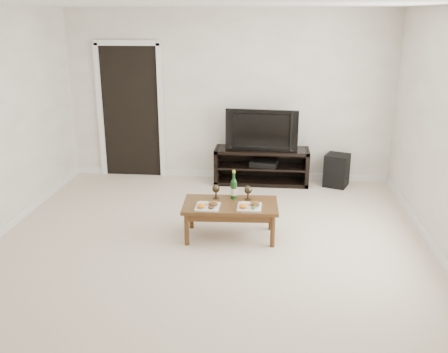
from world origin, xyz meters
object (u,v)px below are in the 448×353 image
(media_console, at_px, (261,166))
(subwoofer, at_px, (337,170))
(television, at_px, (262,129))
(coffee_table, at_px, (230,220))

(media_console, bearing_deg, subwoofer, -0.96)
(subwoofer, bearing_deg, television, -159.53)
(subwoofer, relative_size, coffee_table, 0.46)
(television, height_order, subwoofer, television)
(media_console, relative_size, subwoofer, 2.89)
(coffee_table, bearing_deg, television, 81.19)
(television, bearing_deg, media_console, 0.00)
(television, height_order, coffee_table, television)
(media_console, bearing_deg, coffee_table, -98.81)
(media_console, xyz_separation_m, television, (0.00, 0.00, 0.59))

